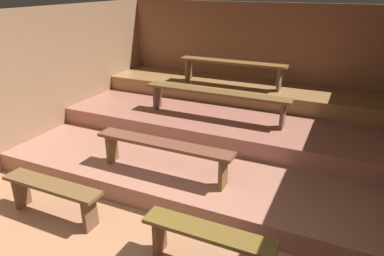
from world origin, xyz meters
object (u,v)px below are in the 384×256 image
at_px(bench_floor_right, 208,239).
at_px(bench_lower_center, 163,148).
at_px(bench_floor_left, 52,192).
at_px(bench_upper_center, 232,66).
at_px(bench_middle_center, 216,96).

bearing_deg(bench_floor_right, bench_lower_center, 135.36).
relative_size(bench_floor_left, bench_upper_center, 0.65).
height_order(bench_floor_left, bench_middle_center, bench_middle_center).
relative_size(bench_middle_center, bench_upper_center, 1.20).
distance_m(bench_floor_left, bench_middle_center, 2.79).
height_order(bench_middle_center, bench_upper_center, bench_upper_center).
distance_m(bench_floor_left, bench_floor_right, 1.92).
distance_m(bench_floor_right, bench_lower_center, 1.47).
bearing_deg(bench_lower_center, bench_floor_right, -44.64).
bearing_deg(bench_floor_left, bench_upper_center, 76.21).
height_order(bench_floor_right, bench_upper_center, bench_upper_center).
bearing_deg(bench_middle_center, bench_floor_right, -69.88).
bearing_deg(bench_upper_center, bench_middle_center, -84.41).
relative_size(bench_floor_left, bench_lower_center, 0.69).
distance_m(bench_lower_center, bench_upper_center, 2.64).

